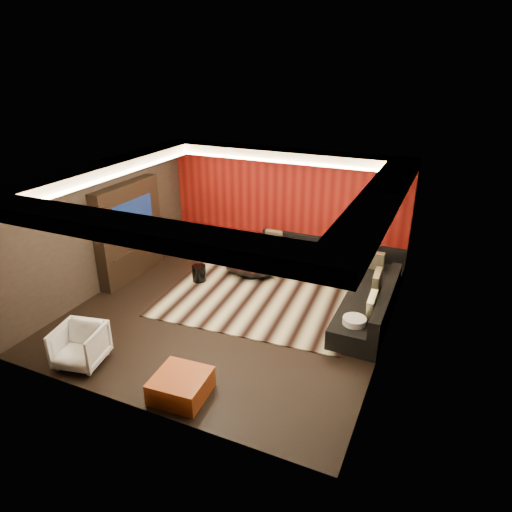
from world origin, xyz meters
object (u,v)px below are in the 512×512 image
at_px(orange_ottoman, 181,386).
at_px(drum_stool, 199,273).
at_px(sectional_sofa, 339,278).
at_px(coffee_table, 251,271).
at_px(armchair, 80,346).
at_px(white_side_table, 353,330).

bearing_deg(orange_ottoman, drum_stool, 116.52).
bearing_deg(sectional_sofa, coffee_table, -174.34).
distance_m(armchair, sectional_sofa, 5.44).
bearing_deg(orange_ottoman, armchair, 180.00).
distance_m(coffee_table, drum_stool, 1.22).
xyz_separation_m(white_side_table, armchair, (-4.01, -2.44, 0.09)).
bearing_deg(white_side_table, sectional_sofa, 111.67).
bearing_deg(white_side_table, armchair, -148.71).
height_order(white_side_table, sectional_sofa, sectional_sofa).
distance_m(drum_stool, armchair, 3.45).
bearing_deg(coffee_table, armchair, -106.20).
height_order(coffee_table, sectional_sofa, sectional_sofa).
xyz_separation_m(white_side_table, orange_ottoman, (-2.06, -2.44, -0.08)).
bearing_deg(sectional_sofa, armchair, -126.63).
xyz_separation_m(drum_stool, orange_ottoman, (1.71, -3.44, -0.03)).
distance_m(drum_stool, white_side_table, 3.90).
relative_size(white_side_table, sectional_sofa, 0.14).
xyz_separation_m(orange_ottoman, sectional_sofa, (1.29, 4.36, 0.09)).
xyz_separation_m(orange_ottoman, armchair, (-1.95, 0.00, 0.17)).
bearing_deg(orange_ottoman, coffee_table, 100.14).
distance_m(coffee_table, white_side_table, 3.29).
relative_size(drum_stool, armchair, 0.49).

